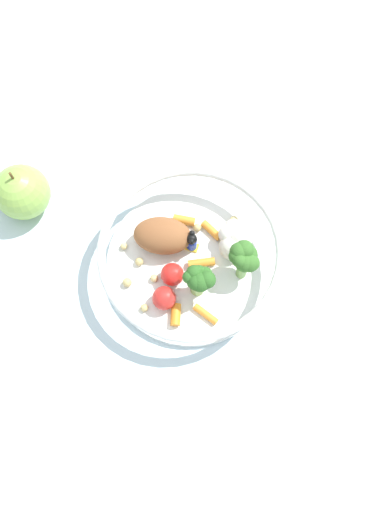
# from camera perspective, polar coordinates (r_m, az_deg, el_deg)

# --- Properties ---
(ground_plane) EXTENTS (2.40, 2.40, 0.00)m
(ground_plane) POSITION_cam_1_polar(r_m,az_deg,el_deg) (0.68, -0.19, -1.99)
(ground_plane) COLOR silver
(food_container) EXTENTS (0.24, 0.24, 0.07)m
(food_container) POSITION_cam_1_polar(r_m,az_deg,el_deg) (0.65, 0.37, 0.13)
(food_container) COLOR white
(food_container) RESTS_ON ground_plane
(loose_apple) EXTENTS (0.07, 0.07, 0.09)m
(loose_apple) POSITION_cam_1_polar(r_m,az_deg,el_deg) (0.72, -18.56, 6.82)
(loose_apple) COLOR #8CB74C
(loose_apple) RESTS_ON ground_plane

